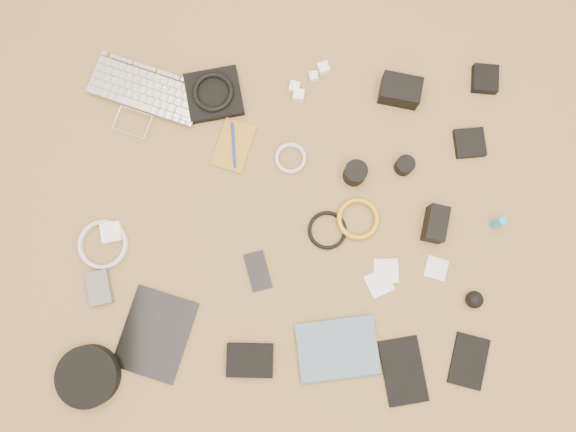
{
  "coord_description": "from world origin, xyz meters",
  "views": [
    {
      "loc": [
        0.02,
        -0.22,
        1.71
      ],
      "look_at": [
        0.02,
        0.03,
        0.02
      ],
      "focal_mm": 35.0,
      "sensor_mm": 36.0,
      "label": 1
    }
  ],
  "objects_px": {
    "laptop": "(141,105)",
    "dslr_camera": "(400,91)",
    "phone": "(258,271)",
    "tablet": "(156,334)",
    "paperback": "(341,379)",
    "headphone_case": "(88,376)"
  },
  "relations": [
    {
      "from": "laptop",
      "to": "dslr_camera",
      "type": "bearing_deg",
      "value": 21.81
    },
    {
      "from": "phone",
      "to": "tablet",
      "type": "bearing_deg",
      "value": -163.56
    },
    {
      "from": "tablet",
      "to": "paperback",
      "type": "xyz_separation_m",
      "value": [
        0.55,
        -0.14,
        0.01
      ]
    },
    {
      "from": "laptop",
      "to": "paperback",
      "type": "xyz_separation_m",
      "value": [
        0.61,
        -0.85,
        -0.0
      ]
    },
    {
      "from": "laptop",
      "to": "tablet",
      "type": "distance_m",
      "value": 0.71
    },
    {
      "from": "dslr_camera",
      "to": "paperback",
      "type": "xyz_separation_m",
      "value": [
        -0.21,
        -0.88,
        -0.02
      ]
    },
    {
      "from": "headphone_case",
      "to": "paperback",
      "type": "relative_size",
      "value": 0.77
    },
    {
      "from": "laptop",
      "to": "dslr_camera",
      "type": "height_order",
      "value": "dslr_camera"
    },
    {
      "from": "laptop",
      "to": "headphone_case",
      "type": "xyz_separation_m",
      "value": [
        -0.13,
        -0.83,
        0.01
      ]
    },
    {
      "from": "laptop",
      "to": "paperback",
      "type": "distance_m",
      "value": 1.05
    },
    {
      "from": "laptop",
      "to": "tablet",
      "type": "bearing_deg",
      "value": -65.31
    },
    {
      "from": "dslr_camera",
      "to": "headphone_case",
      "type": "distance_m",
      "value": 1.28
    },
    {
      "from": "laptop",
      "to": "dslr_camera",
      "type": "distance_m",
      "value": 0.82
    },
    {
      "from": "tablet",
      "to": "phone",
      "type": "relative_size",
      "value": 2.11
    },
    {
      "from": "dslr_camera",
      "to": "tablet",
      "type": "xyz_separation_m",
      "value": [
        -0.76,
        -0.74,
        -0.03
      ]
    },
    {
      "from": "phone",
      "to": "headphone_case",
      "type": "xyz_separation_m",
      "value": [
        -0.5,
        -0.3,
        0.02
      ]
    },
    {
      "from": "dslr_camera",
      "to": "phone",
      "type": "bearing_deg",
      "value": -116.7
    },
    {
      "from": "tablet",
      "to": "headphone_case",
      "type": "relative_size",
      "value": 1.38
    },
    {
      "from": "dslr_camera",
      "to": "tablet",
      "type": "bearing_deg",
      "value": -123.36
    },
    {
      "from": "headphone_case",
      "to": "paperback",
      "type": "bearing_deg",
      "value": -1.72
    },
    {
      "from": "dslr_camera",
      "to": "tablet",
      "type": "distance_m",
      "value": 1.06
    },
    {
      "from": "laptop",
      "to": "headphone_case",
      "type": "bearing_deg",
      "value": -79.03
    }
  ]
}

